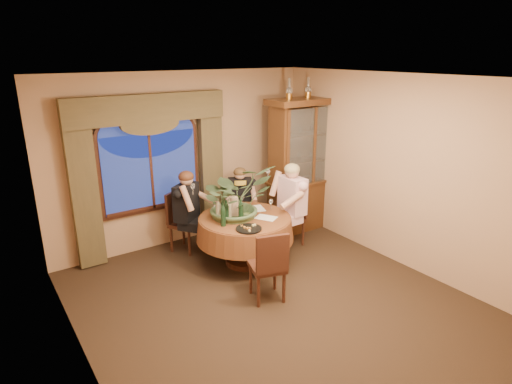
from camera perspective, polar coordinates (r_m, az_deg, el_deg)
floor at (r=5.67m, az=2.50°, el=-14.61°), size 5.00×5.00×0.00m
wall_back at (r=7.12m, az=-9.57°, el=4.37°), size 4.50×0.00×4.50m
wall_right at (r=6.61m, az=18.48°, el=2.59°), size 0.00×5.00×5.00m
ceiling at (r=4.77m, az=2.98°, el=14.91°), size 5.00×5.00×0.00m
window at (r=6.86m, az=-13.80°, el=2.70°), size 1.62×0.10×1.32m
arched_transom at (r=6.70m, az=-14.31°, el=9.14°), size 1.60×0.06×0.44m
drapery_left at (r=6.57m, az=-21.93°, el=0.11°), size 0.38×0.14×2.32m
drapery_right at (r=7.26m, az=-6.01°, el=2.99°), size 0.38×0.14×2.32m
swag_valance at (r=6.60m, az=-14.19°, el=10.77°), size 2.45×0.16×0.42m
dining_table at (r=6.47m, az=-1.47°, el=-6.42°), size 1.73×1.73×0.75m
china_cabinet at (r=7.62m, az=6.59°, el=3.60°), size 1.44×0.57×2.33m
oil_lamp_left at (r=7.14m, az=4.45°, el=13.57°), size 0.11×0.11×0.34m
oil_lamp_center at (r=7.40m, az=6.97°, el=13.66°), size 0.11×0.11×0.34m
oil_lamp_right at (r=7.67m, az=9.32°, el=13.71°), size 0.11×0.11×0.34m
chair_right at (r=7.04m, az=4.41°, el=-3.47°), size 0.47×0.47×0.96m
chair_back_right at (r=7.39m, az=-2.03°, el=-2.34°), size 0.57×0.57×0.96m
chair_back at (r=6.93m, az=-9.37°, el=-4.00°), size 0.57×0.57×0.96m
chair_front_left at (r=5.54m, az=1.49°, el=-9.67°), size 0.53×0.53×0.96m
person_pink at (r=6.85m, az=4.82°, el=-1.96°), size 0.48×0.52×1.43m
person_back at (r=6.73m, az=-9.21°, el=-2.81°), size 0.66×0.65×1.37m
person_scarf at (r=7.31m, az=-2.13°, el=-1.39°), size 0.59×0.57×1.25m
stoneware_vase at (r=6.28m, az=-2.98°, el=-2.02°), size 0.17×0.17×0.31m
centerpiece_plant at (r=6.19m, az=-2.79°, el=2.62°), size 1.07×1.19×0.92m
olive_bowl at (r=6.31m, az=-1.28°, el=-3.18°), size 0.15×0.15×0.05m
cheese_platter at (r=5.88m, az=-0.97°, el=-4.93°), size 0.36×0.36×0.02m
wine_bottle_0 at (r=6.16m, az=-5.05°, el=-2.38°), size 0.07×0.07×0.33m
wine_bottle_1 at (r=6.11m, az=-2.04°, el=-2.47°), size 0.07×0.07×0.33m
wine_bottle_2 at (r=6.09m, az=-3.96°, el=-2.58°), size 0.07×0.07×0.33m
wine_bottle_3 at (r=6.28m, az=-4.34°, el=-1.95°), size 0.07×0.07×0.33m
wine_bottle_4 at (r=5.96m, az=-4.40°, el=-3.06°), size 0.07×0.07×0.33m
wine_bottle_5 at (r=6.17m, az=-3.62°, el=-2.30°), size 0.07×0.07×0.33m
tasting_paper_0 at (r=6.28m, az=1.35°, el=-3.44°), size 0.33×0.36×0.00m
tasting_paper_1 at (r=6.65m, az=0.11°, el=-2.20°), size 0.29×0.35×0.00m
wine_glass_person_pink at (r=6.56m, az=2.00°, el=-1.70°), size 0.07×0.07×0.18m
wine_glass_person_back at (r=6.47m, az=-5.52°, el=-2.06°), size 0.07×0.07×0.18m
wine_glass_person_scarf at (r=6.75m, az=-1.84°, el=-1.12°), size 0.07×0.07×0.18m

